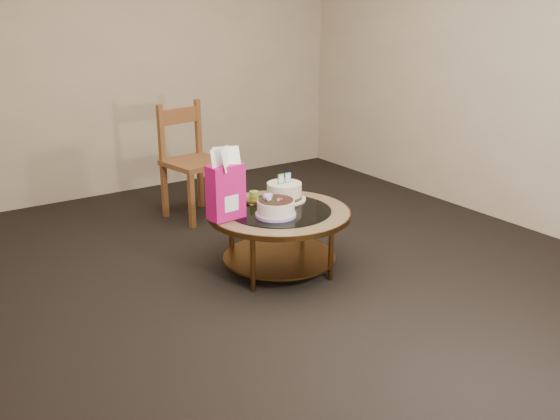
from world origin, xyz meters
TOP-DOWN VIEW (x-y plane):
  - ground at (0.00, 0.00)m, footprint 5.00×5.00m
  - room_walls at (0.00, 0.00)m, footprint 4.52×5.02m
  - coffee_table at (0.00, -0.00)m, footprint 1.02×1.02m
  - decorated_cake at (-0.09, -0.09)m, footprint 0.28×0.28m
  - cream_cake at (0.16, 0.17)m, footprint 0.32×0.32m
  - gift_bag at (-0.40, 0.06)m, footprint 0.26×0.20m
  - pillar_candle at (-0.06, 0.24)m, footprint 0.13×0.13m
  - dining_chair at (0.01, 1.41)m, footprint 0.55×0.55m

SIDE VIEW (x-z plane):
  - ground at x=0.00m, z-range 0.00..0.00m
  - coffee_table at x=0.00m, z-range 0.15..0.61m
  - pillar_candle at x=-0.06m, z-range 0.44..0.54m
  - decorated_cake at x=-0.09m, z-range 0.43..0.59m
  - dining_chair at x=0.01m, z-range 0.01..1.02m
  - cream_cake at x=0.16m, z-range 0.42..0.62m
  - gift_bag at x=-0.40m, z-range 0.46..0.94m
  - room_walls at x=0.00m, z-range 0.24..2.85m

